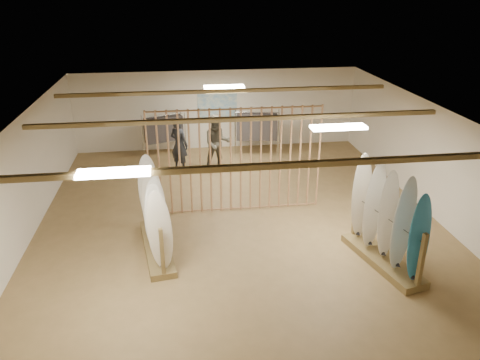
{
  "coord_description": "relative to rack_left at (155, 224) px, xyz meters",
  "views": [
    {
      "loc": [
        -1.41,
        -10.3,
        5.63
      ],
      "look_at": [
        0.0,
        0.0,
        1.2
      ],
      "focal_mm": 35.0,
      "sensor_mm": 36.0,
      "label": 1
    }
  ],
  "objects": [
    {
      "name": "floor",
      "position": [
        2.03,
        0.99,
        -0.67
      ],
      "size": [
        12.0,
        12.0,
        0.0
      ],
      "primitive_type": "plane",
      "color": "#987849",
      "rests_on": "ground"
    },
    {
      "name": "ceiling",
      "position": [
        2.03,
        0.99,
        2.13
      ],
      "size": [
        12.0,
        12.0,
        0.0
      ],
      "primitive_type": "plane",
      "rotation": [
        3.14,
        0.0,
        0.0
      ],
      "color": "gray",
      "rests_on": "ground"
    },
    {
      "name": "wall_back",
      "position": [
        2.03,
        6.99,
        0.73
      ],
      "size": [
        12.0,
        0.0,
        12.0
      ],
      "primitive_type": "plane",
      "rotation": [
        1.57,
        0.0,
        0.0
      ],
      "color": "white",
      "rests_on": "ground"
    },
    {
      "name": "wall_front",
      "position": [
        2.03,
        -5.01,
        0.73
      ],
      "size": [
        12.0,
        0.0,
        12.0
      ],
      "primitive_type": "plane",
      "rotation": [
        -1.57,
        0.0,
        0.0
      ],
      "color": "white",
      "rests_on": "ground"
    },
    {
      "name": "wall_left",
      "position": [
        -2.97,
        0.99,
        0.73
      ],
      "size": [
        0.0,
        12.0,
        12.0
      ],
      "primitive_type": "plane",
      "rotation": [
        1.57,
        0.0,
        1.57
      ],
      "color": "white",
      "rests_on": "ground"
    },
    {
      "name": "wall_right",
      "position": [
        7.03,
        0.99,
        0.73
      ],
      "size": [
        0.0,
        12.0,
        12.0
      ],
      "primitive_type": "plane",
      "rotation": [
        1.57,
        0.0,
        -1.57
      ],
      "color": "white",
      "rests_on": "ground"
    },
    {
      "name": "ceiling_slats",
      "position": [
        2.03,
        0.99,
        2.05
      ],
      "size": [
        9.5,
        6.12,
        0.1
      ],
      "primitive_type": "cube",
      "color": "olive",
      "rests_on": "ground"
    },
    {
      "name": "light_panels",
      "position": [
        2.03,
        0.99,
        2.07
      ],
      "size": [
        1.2,
        0.35,
        0.06
      ],
      "primitive_type": "cube",
      "color": "white",
      "rests_on": "ground"
    },
    {
      "name": "bamboo_partition",
      "position": [
        2.03,
        1.79,
        0.73
      ],
      "size": [
        4.45,
        0.05,
        2.78
      ],
      "color": "tan",
      "rests_on": "ground"
    },
    {
      "name": "poster",
      "position": [
        2.03,
        6.97,
        0.93
      ],
      "size": [
        1.4,
        0.03,
        0.9
      ],
      "primitive_type": "cube",
      "color": "#3883C4",
      "rests_on": "ground"
    },
    {
      "name": "rack_left",
      "position": [
        0.0,
        0.0,
        0.0
      ],
      "size": [
        0.89,
        2.49,
        1.97
      ],
      "rotation": [
        0.0,
        0.0,
        0.14
      ],
      "color": "olive",
      "rests_on": "floor"
    },
    {
      "name": "rack_right",
      "position": [
        4.84,
        -1.19,
        0.06
      ],
      "size": [
        1.12,
        2.35,
        2.16
      ],
      "rotation": [
        0.0,
        0.0,
        0.24
      ],
      "color": "olive",
      "rests_on": "floor"
    },
    {
      "name": "clothing_rack_a",
      "position": [
        0.12,
        6.28,
        0.3
      ],
      "size": [
        1.34,
        0.77,
        1.5
      ],
      "rotation": [
        0.0,
        0.0,
        0.35
      ],
      "color": "silver",
      "rests_on": "floor"
    },
    {
      "name": "clothing_rack_b",
      "position": [
        3.29,
        5.91,
        0.36
      ],
      "size": [
        1.47,
        0.59,
        1.6
      ],
      "rotation": [
        0.0,
        0.0,
        -0.16
      ],
      "color": "silver",
      "rests_on": "floor"
    },
    {
      "name": "shopper_a",
      "position": [
        0.62,
        4.86,
        0.31
      ],
      "size": [
        0.86,
        0.82,
        1.96
      ],
      "primitive_type": "imported",
      "rotation": [
        0.0,
        0.0,
        2.48
      ],
      "color": "#222429",
      "rests_on": "floor"
    },
    {
      "name": "shopper_b",
      "position": [
        1.82,
        4.68,
        0.37
      ],
      "size": [
        1.06,
        0.86,
        2.08
      ],
      "primitive_type": "imported",
      "rotation": [
        0.0,
        0.0,
        0.07
      ],
      "color": "#403C31",
      "rests_on": "floor"
    }
  ]
}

